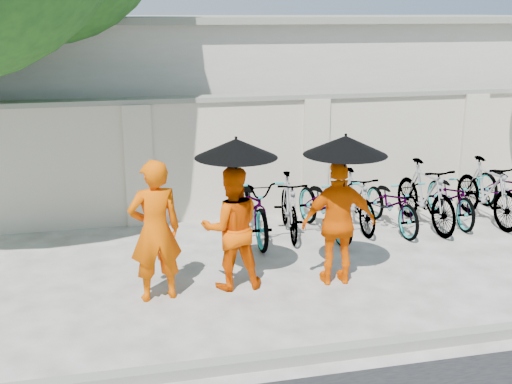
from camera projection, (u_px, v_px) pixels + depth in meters
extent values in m
plane|color=beige|center=(238.00, 295.00, 8.02)|extent=(80.00, 80.00, 0.00)
cube|color=gray|center=(272.00, 360.00, 6.41)|extent=(40.00, 0.16, 0.12)
cube|color=beige|center=(257.00, 158.00, 10.96)|extent=(20.00, 0.30, 2.00)
cube|color=beige|center=(261.00, 94.00, 14.58)|extent=(14.00, 6.00, 3.20)
imported|color=#EF5700|center=(155.00, 231.00, 7.70)|extent=(0.70, 0.51, 1.76)
imported|color=#F35300|center=(232.00, 228.00, 8.06)|extent=(0.78, 0.61, 1.59)
cylinder|color=black|center=(236.00, 185.00, 7.84)|extent=(0.02, 0.02, 0.93)
cone|color=black|center=(236.00, 148.00, 7.71)|extent=(1.01, 1.01, 0.23)
imported|color=#FF6300|center=(339.00, 223.00, 8.18)|extent=(0.98, 0.46, 1.63)
cylinder|color=black|center=(344.00, 182.00, 7.96)|extent=(0.02, 0.02, 0.92)
cone|color=black|center=(345.00, 145.00, 7.83)|extent=(1.04, 1.04, 0.24)
imported|color=gray|center=(254.00, 206.00, 9.93)|extent=(0.70, 1.95, 1.02)
imported|color=gray|center=(289.00, 206.00, 10.05)|extent=(0.67, 1.65, 0.96)
imported|color=gray|center=(325.00, 205.00, 10.10)|extent=(0.87, 1.88, 0.95)
imported|color=gray|center=(355.00, 200.00, 10.36)|extent=(0.48, 1.59, 0.95)
imported|color=gray|center=(392.00, 203.00, 10.34)|extent=(0.71, 1.71, 0.88)
imported|color=gray|center=(425.00, 195.00, 10.41)|extent=(0.61, 1.83, 1.08)
imported|color=gray|center=(451.00, 196.00, 10.72)|extent=(0.67, 1.69, 0.87)
imported|color=gray|center=(487.00, 191.00, 10.67)|extent=(0.56, 1.79, 1.06)
imported|color=gray|center=(509.00, 189.00, 11.01)|extent=(0.73, 1.86, 0.96)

